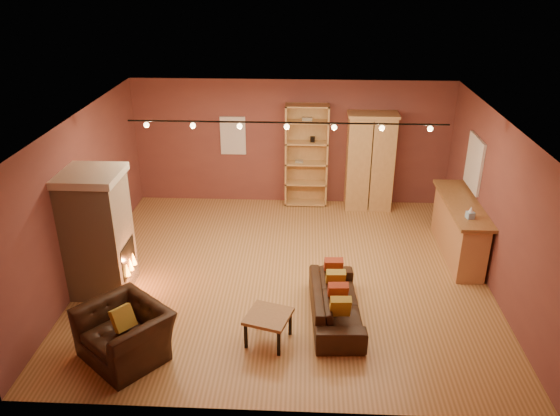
# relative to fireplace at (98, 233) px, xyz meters

# --- Properties ---
(floor) EXTENTS (7.00, 7.00, 0.00)m
(floor) POSITION_rel_fireplace_xyz_m (3.04, 0.60, -1.06)
(floor) COLOR #9B6837
(floor) RESTS_ON ground
(ceiling) EXTENTS (7.00, 7.00, 0.00)m
(ceiling) POSITION_rel_fireplace_xyz_m (3.04, 0.60, 1.74)
(ceiling) COLOR brown
(ceiling) RESTS_ON back_wall
(back_wall) EXTENTS (7.00, 0.02, 2.80)m
(back_wall) POSITION_rel_fireplace_xyz_m (3.04, 3.85, 0.34)
(back_wall) COLOR brown
(back_wall) RESTS_ON floor
(left_wall) EXTENTS (0.02, 6.50, 2.80)m
(left_wall) POSITION_rel_fireplace_xyz_m (-0.46, 0.60, 0.34)
(left_wall) COLOR brown
(left_wall) RESTS_ON floor
(right_wall) EXTENTS (0.02, 6.50, 2.80)m
(right_wall) POSITION_rel_fireplace_xyz_m (6.54, 0.60, 0.34)
(right_wall) COLOR brown
(right_wall) RESTS_ON floor
(fireplace) EXTENTS (1.01, 0.98, 2.12)m
(fireplace) POSITION_rel_fireplace_xyz_m (0.00, 0.00, 0.00)
(fireplace) COLOR tan
(fireplace) RESTS_ON floor
(back_window) EXTENTS (0.56, 0.04, 0.86)m
(back_window) POSITION_rel_fireplace_xyz_m (1.74, 3.83, 0.49)
(back_window) COLOR white
(back_window) RESTS_ON back_wall
(bookcase) EXTENTS (0.94, 0.37, 2.31)m
(bookcase) POSITION_rel_fireplace_xyz_m (3.38, 3.73, 0.11)
(bookcase) COLOR tan
(bookcase) RESTS_ON floor
(armoire) EXTENTS (1.07, 0.61, 2.17)m
(armoire) POSITION_rel_fireplace_xyz_m (4.77, 3.57, 0.03)
(armoire) COLOR tan
(armoire) RESTS_ON floor
(bar_counter) EXTENTS (0.60, 2.25, 1.08)m
(bar_counter) POSITION_rel_fireplace_xyz_m (6.24, 1.47, -0.51)
(bar_counter) COLOR tan
(bar_counter) RESTS_ON floor
(tissue_box) EXTENTS (0.14, 0.14, 0.21)m
(tissue_box) POSITION_rel_fireplace_xyz_m (6.19, 0.80, 0.11)
(tissue_box) COLOR #89B6DB
(tissue_box) RESTS_ON bar_counter
(right_window) EXTENTS (0.05, 0.90, 1.00)m
(right_window) POSITION_rel_fireplace_xyz_m (6.51, 2.00, 0.59)
(right_window) COLOR white
(right_window) RESTS_ON right_wall
(loveseat) EXTENTS (0.64, 1.90, 0.77)m
(loveseat) POSITION_rel_fireplace_xyz_m (3.87, -0.67, -0.68)
(loveseat) COLOR black
(loveseat) RESTS_ON floor
(armchair) EXTENTS (1.37, 1.33, 1.01)m
(armchair) POSITION_rel_fireplace_xyz_m (0.89, -1.70, -0.55)
(armchair) COLOR black
(armchair) RESTS_ON floor
(coffee_table) EXTENTS (0.75, 0.75, 0.46)m
(coffee_table) POSITION_rel_fireplace_xyz_m (2.86, -1.28, -0.67)
(coffee_table) COLOR #946235
(coffee_table) RESTS_ON floor
(track_rail) EXTENTS (5.20, 0.09, 0.13)m
(track_rail) POSITION_rel_fireplace_xyz_m (3.04, 0.80, 1.62)
(track_rail) COLOR black
(track_rail) RESTS_ON ceiling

